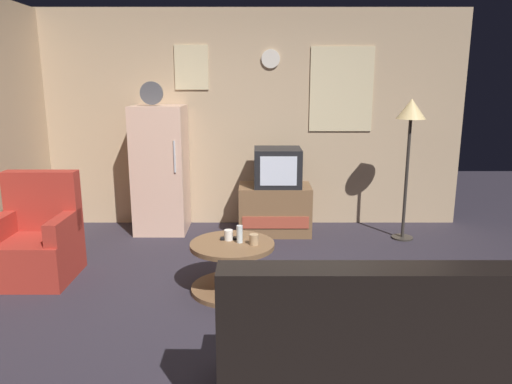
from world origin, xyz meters
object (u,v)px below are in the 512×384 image
object	(u,v)px
tv_stand	(277,209)
coffee_table	(235,267)
fridge	(163,169)
remote_control	(231,238)
armchair	(39,241)
standing_lamp	(413,120)
crt_tv	(280,167)
couch	(380,357)
mug_ceramic_tan	(256,239)
mug_ceramic_white	(231,235)
wine_glass	(242,234)

from	to	relation	value
tv_stand	coffee_table	size ratio (longest dim) A/B	1.17
fridge	remote_control	bearing A→B (deg)	-61.65
fridge	armchair	xyz separation A→B (m)	(-0.88, -1.44, -0.42)
standing_lamp	coffee_table	world-z (taller)	standing_lamp
crt_tv	couch	bearing A→B (deg)	-82.61
standing_lamp	armchair	distance (m)	4.00
mug_ceramic_tan	standing_lamp	bearing A→B (deg)	40.65
fridge	armchair	size ratio (longest dim) A/B	1.84
coffee_table	remote_control	world-z (taller)	remote_control
tv_stand	mug_ceramic_white	xyz separation A→B (m)	(-0.46, -1.57, 0.19)
standing_lamp	couch	xyz separation A→B (m)	(-1.03, -2.95, -1.05)
standing_lamp	remote_control	world-z (taller)	standing_lamp
fridge	couch	size ratio (longest dim) A/B	1.04
coffee_table	mug_ceramic_tan	xyz separation A→B (m)	(0.18, -0.05, 0.26)
wine_glass	mug_ceramic_tan	xyz separation A→B (m)	(0.12, -0.05, -0.03)
crt_tv	armchair	size ratio (longest dim) A/B	0.56
coffee_table	remote_control	xyz separation A→B (m)	(-0.03, 0.08, 0.23)
coffee_table	mug_ceramic_tan	size ratio (longest dim) A/B	8.00
standing_lamp	remote_control	bearing A→B (deg)	-145.21
mug_ceramic_white	wine_glass	bearing A→B (deg)	-34.10
fridge	coffee_table	world-z (taller)	fridge
tv_stand	couch	world-z (taller)	couch
tv_stand	mug_ceramic_tan	bearing A→B (deg)	-98.10
standing_lamp	mug_ceramic_white	size ratio (longest dim) A/B	17.67
wine_glass	armchair	bearing A→B (deg)	170.80
mug_ceramic_tan	couch	world-z (taller)	couch
coffee_table	wine_glass	world-z (taller)	wine_glass
tv_stand	couch	distance (m)	3.21
fridge	crt_tv	bearing A→B (deg)	-4.43
fridge	tv_stand	xyz separation A→B (m)	(1.35, -0.11, -0.47)
mug_ceramic_tan	armchair	size ratio (longest dim) A/B	0.09
remote_control	armchair	bearing A→B (deg)	168.17
mug_ceramic_white	couch	size ratio (longest dim) A/B	0.05
mug_ceramic_white	remote_control	size ratio (longest dim) A/B	0.60
coffee_table	mug_ceramic_white	size ratio (longest dim) A/B	8.00
tv_stand	couch	xyz separation A→B (m)	(0.44, -3.18, 0.03)
crt_tv	standing_lamp	bearing A→B (deg)	-8.70
tv_stand	crt_tv	size ratio (longest dim) A/B	1.56
standing_lamp	mug_ceramic_tan	size ratio (longest dim) A/B	17.67
wine_glass	mug_ceramic_tan	distance (m)	0.14
tv_stand	wine_glass	xyz separation A→B (m)	(-0.36, -1.63, 0.22)
crt_tv	mug_ceramic_white	world-z (taller)	crt_tv
fridge	crt_tv	distance (m)	1.39
remote_control	mug_ceramic_white	bearing A→B (deg)	-119.38
mug_ceramic_white	mug_ceramic_tan	xyz separation A→B (m)	(0.22, -0.12, 0.00)
tv_stand	mug_ceramic_tan	xyz separation A→B (m)	(-0.24, -1.69, 0.19)
wine_glass	mug_ceramic_tan	size ratio (longest dim) A/B	1.67
crt_tv	armchair	world-z (taller)	crt_tv
coffee_table	fridge	bearing A→B (deg)	117.99
coffee_table	wine_glass	xyz separation A→B (m)	(0.06, 0.01, 0.29)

